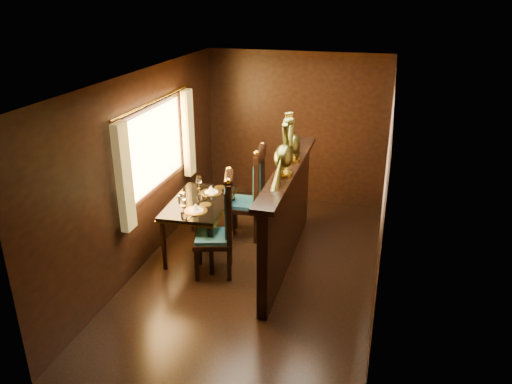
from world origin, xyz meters
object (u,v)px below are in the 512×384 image
(chair_left, at_px, (223,222))
(peacock_right, at_px, (293,136))
(peacock_left, at_px, (284,146))
(chair_right, at_px, (254,190))
(dining_table, at_px, (200,206))

(chair_left, relative_size, peacock_right, 2.03)
(peacock_left, xyz_separation_m, peacock_right, (0.00, 0.53, -0.02))
(chair_right, bearing_deg, dining_table, -137.12)
(chair_right, height_order, peacock_right, peacock_right)
(chair_right, height_order, peacock_left, peacock_left)
(chair_left, distance_m, chair_right, 1.07)
(dining_table, distance_m, chair_left, 0.67)
(chair_left, bearing_deg, peacock_left, -5.56)
(peacock_left, bearing_deg, chair_left, -169.27)
(dining_table, distance_m, chair_right, 0.85)
(peacock_left, distance_m, peacock_right, 0.53)
(dining_table, xyz_separation_m, chair_left, (0.49, -0.46, 0.03))
(dining_table, relative_size, chair_right, 0.94)
(chair_left, xyz_separation_m, chair_right, (0.10, 1.07, 0.01))
(peacock_left, height_order, peacock_right, peacock_left)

